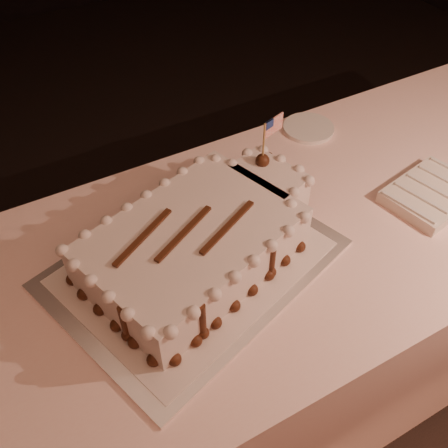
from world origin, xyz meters
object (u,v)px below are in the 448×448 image
side_plate (308,128)px  cake_board (194,263)px  banquet_table (233,333)px  sheet_cake (203,238)px  napkin_stack (431,194)px

side_plate → cake_board: bearing=-150.6°
banquet_table → sheet_cake: (-0.08, 0.02, 0.44)m
sheet_cake → napkin_stack: bearing=-10.2°
sheet_cake → side_plate: (0.51, 0.30, -0.06)m
sheet_cake → side_plate: 0.60m
banquet_table → cake_board: 0.39m
banquet_table → cake_board: cake_board is taller
banquet_table → sheet_cake: sheet_cake is taller
napkin_stack → side_plate: 0.42m
side_plate → banquet_table: bearing=-144.4°
cake_board → napkin_stack: 0.65m
sheet_cake → side_plate: sheet_cake is taller
banquet_table → napkin_stack: bearing=-10.0°
banquet_table → side_plate: 0.66m
cake_board → napkin_stack: (0.64, -0.10, 0.01)m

